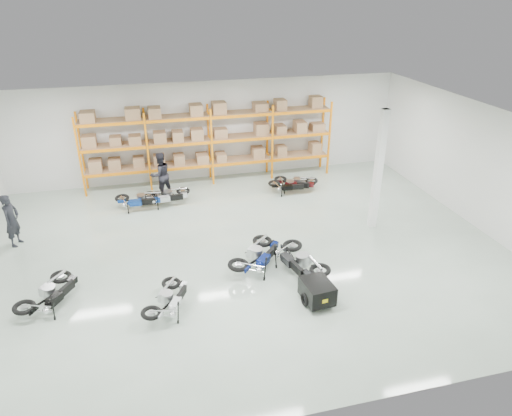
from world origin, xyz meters
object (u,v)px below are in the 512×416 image
object	(u,v)px
moto_blue_centre	(258,251)
moto_black_far_left	(49,290)
moto_back_c	(290,182)
moto_back_d	(296,180)
moto_touring_right	(299,256)
person_back	(160,175)
moto_silver_left	(168,296)
moto_back_a	(140,197)
moto_back_b	(167,193)
trailer	(317,291)
person_left	(12,220)

from	to	relation	value
moto_blue_centre	moto_black_far_left	size ratio (longest dim) A/B	1.10
moto_back_c	moto_back_d	size ratio (longest dim) A/B	0.94
moto_touring_right	person_back	distance (m)	8.06
moto_silver_left	moto_back_c	xyz separation A→B (m)	(5.79, 6.98, -0.03)
moto_touring_right	moto_back_a	xyz separation A→B (m)	(-4.78, 6.03, -0.07)
moto_blue_centre	moto_back_d	world-z (taller)	moto_blue_centre
moto_touring_right	moto_back_c	xyz separation A→B (m)	(1.64, 6.06, -0.12)
moto_silver_left	moto_touring_right	distance (m)	4.24
moto_back_b	moto_back_d	distance (m)	5.65
moto_silver_left	trailer	size ratio (longest dim) A/B	1.00
moto_back_a	person_back	world-z (taller)	person_back
moto_black_far_left	moto_silver_left	bearing A→B (deg)	-166.64
moto_blue_centre	moto_back_d	bearing A→B (deg)	-78.10
moto_back_b	moto_touring_right	bearing A→B (deg)	-153.73
moto_silver_left	moto_back_d	size ratio (longest dim) A/B	1.00
moto_back_b	person_left	distance (m)	5.81
moto_back_c	moto_back_d	world-z (taller)	moto_back_d
moto_blue_centre	moto_black_far_left	world-z (taller)	moto_blue_centre
moto_black_far_left	person_back	bearing A→B (deg)	-85.86
moto_black_far_left	moto_back_b	distance (m)	7.09
moto_blue_centre	trailer	xyz separation A→B (m)	(1.20, -2.19, -0.20)
trailer	moto_back_c	distance (m)	7.83
person_back	person_left	bearing A→B (deg)	4.35
moto_blue_centre	moto_back_a	xyz separation A→B (m)	(-3.58, 5.43, -0.08)
moto_back_c	person_left	size ratio (longest dim) A/B	0.83
moto_blue_centre	moto_black_far_left	bearing A→B (deg)	45.92
moto_back_b	moto_black_far_left	bearing A→B (deg)	143.97
moto_back_d	person_left	size ratio (longest dim) A/B	0.87
moto_silver_left	moto_touring_right	xyz separation A→B (m)	(4.14, 0.92, 0.09)
trailer	person_back	bearing A→B (deg)	108.59
moto_back_a	person_left	bearing A→B (deg)	116.20
moto_silver_left	moto_touring_right	world-z (taller)	moto_touring_right
moto_back_b	moto_back_c	bearing A→B (deg)	-95.57
moto_silver_left	moto_touring_right	bearing A→B (deg)	-140.73
moto_blue_centre	trailer	distance (m)	2.51
moto_back_d	person_left	distance (m)	11.28
moto_back_a	person_back	xyz separation A→B (m)	(0.94, 1.05, 0.46)
moto_silver_left	moto_back_a	bearing A→B (deg)	-58.04
moto_back_d	moto_touring_right	bearing A→B (deg)	-177.00
moto_back_a	moto_back_c	xyz separation A→B (m)	(6.43, 0.03, -0.04)
moto_blue_centre	moto_silver_left	size ratio (longest dim) A/B	1.19
moto_blue_centre	moto_back_c	world-z (taller)	moto_blue_centre
moto_touring_right	person_left	bearing A→B (deg)	142.86
moto_blue_centre	moto_touring_right	world-z (taller)	moto_blue_centre
moto_back_a	moto_back_d	bearing A→B (deg)	-86.27
moto_touring_right	trailer	xyz separation A→B (m)	(0.00, -1.60, -0.20)
moto_touring_right	moto_back_d	distance (m)	6.53
moto_silver_left	moto_back_b	distance (m)	7.09
moto_back_c	person_back	size ratio (longest dim) A/B	0.80
moto_black_far_left	trailer	world-z (taller)	moto_black_far_left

